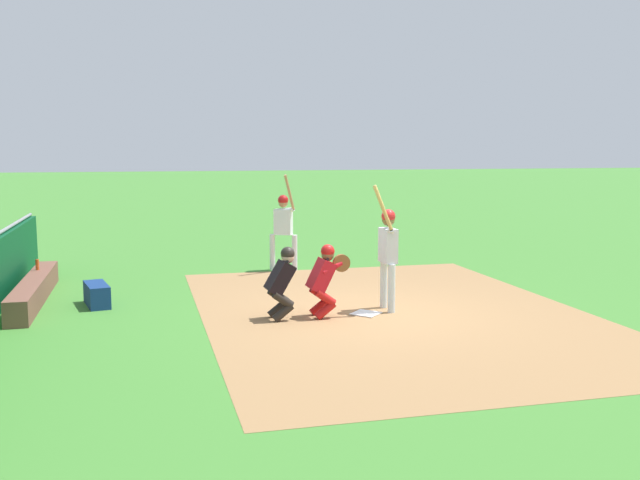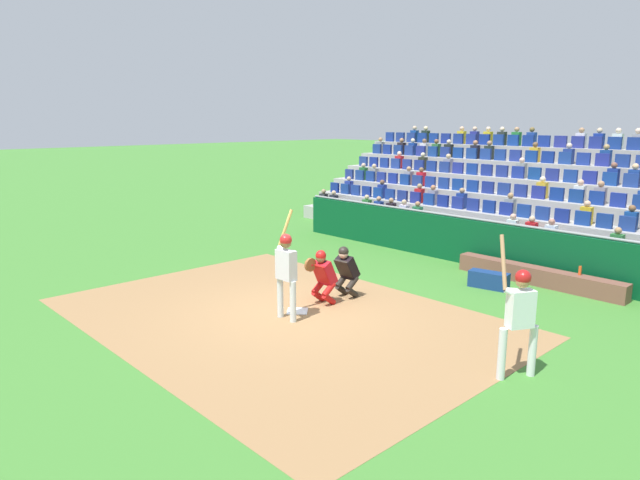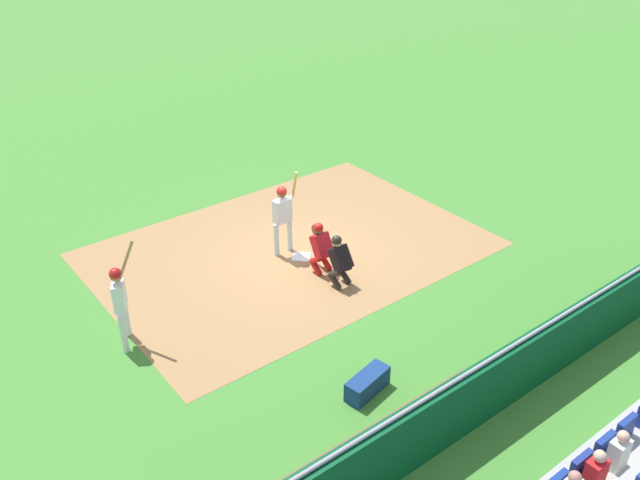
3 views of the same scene
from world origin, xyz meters
TOP-DOWN VIEW (x-y plane):
  - ground_plane at (0.00, 0.00)m, footprint 160.00×160.00m
  - infield_dirt_patch at (0.00, 0.50)m, footprint 9.45×6.71m
  - home_plate_marker at (0.00, 0.00)m, footprint 0.62×0.62m
  - batter_at_plate at (-0.20, 0.46)m, footprint 0.59×0.50m
  - catcher_crouching at (0.01, -0.76)m, footprint 0.48×0.73m
  - home_plate_umpire at (-0.01, -1.49)m, footprint 0.49×0.52m
  - dugout_bench at (-2.54, -5.79)m, footprint 4.30×0.40m
  - water_bottle_on_bench at (-3.55, -5.86)m, footprint 0.07×0.07m
  - equipment_duffel_bag at (-1.87, -4.62)m, footprint 1.01×0.55m
  - on_deck_batter at (-4.79, -0.52)m, footprint 0.69×0.66m

SIDE VIEW (x-z plane):
  - ground_plane at x=0.00m, z-range 0.00..0.00m
  - infield_dirt_patch at x=0.00m, z-range 0.00..0.01m
  - home_plate_marker at x=0.00m, z-range 0.01..0.02m
  - equipment_duffel_bag at x=-1.87m, z-range 0.00..0.41m
  - dugout_bench at x=-2.54m, z-range 0.00..0.44m
  - water_bottle_on_bench at x=-3.55m, z-range 0.44..0.66m
  - home_plate_umpire at x=-0.01m, z-range 0.06..1.32m
  - catcher_crouching at x=0.01m, z-range 0.07..1.35m
  - on_deck_batter at x=-4.79m, z-range -0.02..2.27m
  - batter_at_plate at x=-0.20m, z-range 0.01..2.27m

